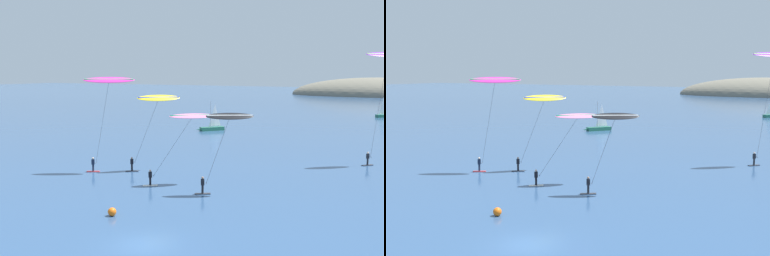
% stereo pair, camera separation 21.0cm
% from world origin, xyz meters
% --- Properties ---
extents(ground_plane, '(600.00, 600.00, 0.00)m').
position_xyz_m(ground_plane, '(0.00, 0.00, 0.00)').
color(ground_plane, '#2D4C75').
extents(sailboat_near, '(4.48, 5.23, 5.70)m').
position_xyz_m(sailboat_near, '(-22.76, 57.87, 0.64)').
color(sailboat_near, '#23664C').
rests_on(sailboat_near, ground).
extents(kitesurfer_magenta, '(5.77, 4.07, 11.08)m').
position_xyz_m(kitesurfer_magenta, '(-16.65, 17.94, 9.94)').
color(kitesurfer_magenta, red).
rests_on(kitesurfer_magenta, ground).
extents(kitesurfer_pink, '(6.32, 5.62, 7.38)m').
position_xyz_m(kitesurfer_pink, '(-5.63, 16.99, 6.53)').
color(kitesurfer_pink, silver).
rests_on(kitesurfer_pink, ground).
extents(kitesurfer_black, '(5.18, 3.45, 7.85)m').
position_xyz_m(kitesurfer_black, '(-0.50, 15.04, 6.73)').
color(kitesurfer_black, '#2D2D33').
rests_on(kitesurfer_black, ground).
extents(kitesurfer_yellow, '(5.25, 5.11, 8.97)m').
position_xyz_m(kitesurfer_yellow, '(-12.30, 21.38, 7.81)').
color(kitesurfer_yellow, '#2D2D33').
rests_on(kitesurfer_yellow, ground).
extents(marker_buoy, '(0.70, 0.70, 0.70)m').
position_xyz_m(marker_buoy, '(-5.88, 4.28, 0.35)').
color(marker_buoy, orange).
rests_on(marker_buoy, ground).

